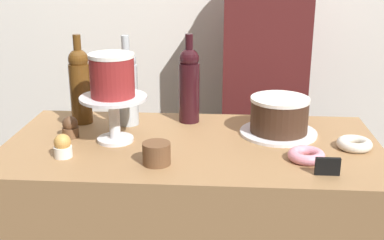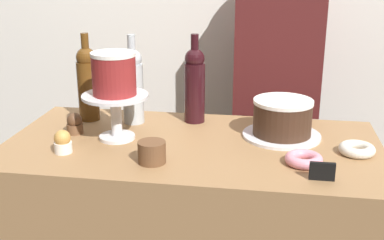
{
  "view_description": "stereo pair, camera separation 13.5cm",
  "coord_description": "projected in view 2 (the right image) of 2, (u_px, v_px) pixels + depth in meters",
  "views": [
    {
      "loc": [
        0.11,
        -1.52,
        1.5
      ],
      "look_at": [
        0.0,
        0.0,
        0.99
      ],
      "focal_mm": 46.24,
      "sensor_mm": 36.0,
      "label": 1
    },
    {
      "loc": [
        0.24,
        -1.5,
        1.5
      ],
      "look_at": [
        0.0,
        0.0,
        0.99
      ],
      "focal_mm": 46.24,
      "sensor_mm": 36.0,
      "label": 2
    }
  ],
  "objects": [
    {
      "name": "white_layer_cake",
      "position": [
        114.0,
        73.0,
        1.6
      ],
      "size": [
        0.15,
        0.15,
        0.14
      ],
      "color": "maroon",
      "rests_on": "cake_stand_pedestal"
    },
    {
      "name": "donut_sugar",
      "position": [
        357.0,
        149.0,
        1.54
      ],
      "size": [
        0.11,
        0.11,
        0.03
      ],
      "color": "silver",
      "rests_on": "display_counter"
    },
    {
      "name": "wine_bottle_amber",
      "position": [
        88.0,
        82.0,
        1.82
      ],
      "size": [
        0.08,
        0.08,
        0.33
      ],
      "color": "#5B3814",
      "rests_on": "display_counter"
    },
    {
      "name": "price_sign_chalkboard",
      "position": [
        322.0,
        171.0,
        1.36
      ],
      "size": [
        0.07,
        0.01,
        0.05
      ],
      "color": "black",
      "rests_on": "display_counter"
    },
    {
      "name": "wine_bottle_clear",
      "position": [
        133.0,
        84.0,
        1.79
      ],
      "size": [
        0.08,
        0.08,
        0.33
      ],
      "color": "#B2BCC1",
      "rests_on": "display_counter"
    },
    {
      "name": "barista_figure",
      "position": [
        275.0,
        112.0,
        2.18
      ],
      "size": [
        0.36,
        0.22,
        1.6
      ],
      "color": "black",
      "rests_on": "ground_plane"
    },
    {
      "name": "wine_bottle_dark_red",
      "position": [
        195.0,
        84.0,
        1.8
      ],
      "size": [
        0.08,
        0.08,
        0.33
      ],
      "color": "black",
      "rests_on": "display_counter"
    },
    {
      "name": "silver_serving_platter",
      "position": [
        281.0,
        135.0,
        1.69
      ],
      "size": [
        0.27,
        0.27,
        0.01
      ],
      "color": "white",
      "rests_on": "display_counter"
    },
    {
      "name": "cake_stand_pedestal",
      "position": [
        116.0,
        109.0,
        1.64
      ],
      "size": [
        0.22,
        0.22,
        0.16
      ],
      "color": "silver",
      "rests_on": "display_counter"
    },
    {
      "name": "cookie_stack",
      "position": [
        152.0,
        152.0,
        1.47
      ],
      "size": [
        0.08,
        0.08,
        0.07
      ],
      "color": "brown",
      "rests_on": "display_counter"
    },
    {
      "name": "cupcake_caramel",
      "position": [
        63.0,
        142.0,
        1.54
      ],
      "size": [
        0.06,
        0.06,
        0.07
      ],
      "color": "white",
      "rests_on": "display_counter"
    },
    {
      "name": "chocolate_round_cake",
      "position": [
        283.0,
        117.0,
        1.67
      ],
      "size": [
        0.2,
        0.2,
        0.12
      ],
      "color": "#3D2619",
      "rests_on": "silver_serving_platter"
    },
    {
      "name": "cupcake_chocolate",
      "position": [
        75.0,
        124.0,
        1.71
      ],
      "size": [
        0.06,
        0.06,
        0.07
      ],
      "color": "brown",
      "rests_on": "display_counter"
    },
    {
      "name": "donut_pink",
      "position": [
        304.0,
        159.0,
        1.46
      ],
      "size": [
        0.11,
        0.11,
        0.03
      ],
      "color": "pink",
      "rests_on": "display_counter"
    }
  ]
}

